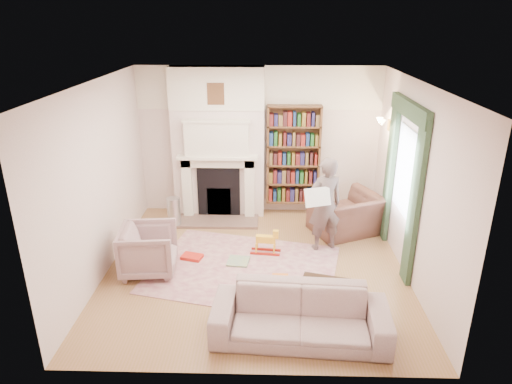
{
  "coord_description": "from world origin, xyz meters",
  "views": [
    {
      "loc": [
        0.18,
        -6.13,
        3.63
      ],
      "look_at": [
        0.0,
        0.25,
        1.15
      ],
      "focal_mm": 32.0,
      "sensor_mm": 36.0,
      "label": 1
    }
  ],
  "objects_px": {
    "sofa": "(300,315)",
    "man_reading": "(325,205)",
    "rocking_horse": "(266,242)",
    "armchair_left": "(149,250)",
    "paraffin_heater": "(174,212)",
    "coffee_table": "(328,300)",
    "bookcase": "(293,155)",
    "armchair_reading": "(345,214)"
  },
  "relations": [
    {
      "from": "armchair_left",
      "to": "paraffin_heater",
      "type": "height_order",
      "value": "armchair_left"
    },
    {
      "from": "armchair_left",
      "to": "rocking_horse",
      "type": "relative_size",
      "value": 1.67
    },
    {
      "from": "man_reading",
      "to": "paraffin_heater",
      "type": "relative_size",
      "value": 2.87
    },
    {
      "from": "coffee_table",
      "to": "paraffin_heater",
      "type": "bearing_deg",
      "value": 148.96
    },
    {
      "from": "sofa",
      "to": "coffee_table",
      "type": "distance_m",
      "value": 0.6
    },
    {
      "from": "sofa",
      "to": "rocking_horse",
      "type": "relative_size",
      "value": 4.33
    },
    {
      "from": "sofa",
      "to": "paraffin_heater",
      "type": "relative_size",
      "value": 3.79
    },
    {
      "from": "armchair_left",
      "to": "man_reading",
      "type": "distance_m",
      "value": 2.84
    },
    {
      "from": "armchair_reading",
      "to": "sofa",
      "type": "relative_size",
      "value": 0.53
    },
    {
      "from": "bookcase",
      "to": "man_reading",
      "type": "relative_size",
      "value": 1.17
    },
    {
      "from": "man_reading",
      "to": "armchair_reading",
      "type": "bearing_deg",
      "value": -145.86
    },
    {
      "from": "paraffin_heater",
      "to": "rocking_horse",
      "type": "bearing_deg",
      "value": -30.62
    },
    {
      "from": "sofa",
      "to": "man_reading",
      "type": "height_order",
      "value": "man_reading"
    },
    {
      "from": "armchair_left",
      "to": "rocking_horse",
      "type": "distance_m",
      "value": 1.85
    },
    {
      "from": "sofa",
      "to": "man_reading",
      "type": "relative_size",
      "value": 1.32
    },
    {
      "from": "coffee_table",
      "to": "armchair_reading",
      "type": "bearing_deg",
      "value": 91.38
    },
    {
      "from": "armchair_reading",
      "to": "man_reading",
      "type": "relative_size",
      "value": 0.7
    },
    {
      "from": "armchair_left",
      "to": "rocking_horse",
      "type": "height_order",
      "value": "armchair_left"
    },
    {
      "from": "sofa",
      "to": "bookcase",
      "type": "bearing_deg",
      "value": 92.69
    },
    {
      "from": "armchair_reading",
      "to": "coffee_table",
      "type": "relative_size",
      "value": 1.59
    },
    {
      "from": "armchair_reading",
      "to": "bookcase",
      "type": "bearing_deg",
      "value": -68.47
    },
    {
      "from": "armchair_reading",
      "to": "armchair_left",
      "type": "xyz_separation_m",
      "value": [
        -3.14,
        -1.41,
        0.01
      ]
    },
    {
      "from": "man_reading",
      "to": "rocking_horse",
      "type": "relative_size",
      "value": 3.28
    },
    {
      "from": "armchair_reading",
      "to": "sofa",
      "type": "height_order",
      "value": "armchair_reading"
    },
    {
      "from": "bookcase",
      "to": "paraffin_heater",
      "type": "bearing_deg",
      "value": -162.78
    },
    {
      "from": "coffee_table",
      "to": "rocking_horse",
      "type": "xyz_separation_m",
      "value": [
        -0.81,
        1.61,
        -0.01
      ]
    },
    {
      "from": "armchair_reading",
      "to": "armchair_left",
      "type": "bearing_deg",
      "value": -0.36
    },
    {
      "from": "armchair_left",
      "to": "coffee_table",
      "type": "height_order",
      "value": "armchair_left"
    },
    {
      "from": "rocking_horse",
      "to": "armchair_left",
      "type": "bearing_deg",
      "value": -154.6
    },
    {
      "from": "rocking_horse",
      "to": "bookcase",
      "type": "bearing_deg",
      "value": 79.61
    },
    {
      "from": "armchair_reading",
      "to": "coffee_table",
      "type": "xyz_separation_m",
      "value": [
        -0.59,
        -2.41,
        -0.14
      ]
    },
    {
      "from": "sofa",
      "to": "paraffin_heater",
      "type": "bearing_deg",
      "value": 128.48
    },
    {
      "from": "armchair_left",
      "to": "sofa",
      "type": "distance_m",
      "value": 2.61
    },
    {
      "from": "paraffin_heater",
      "to": "man_reading",
      "type": "bearing_deg",
      "value": -16.73
    },
    {
      "from": "bookcase",
      "to": "sofa",
      "type": "height_order",
      "value": "bookcase"
    },
    {
      "from": "armchair_left",
      "to": "paraffin_heater",
      "type": "relative_size",
      "value": 1.46
    },
    {
      "from": "coffee_table",
      "to": "rocking_horse",
      "type": "relative_size",
      "value": 1.45
    },
    {
      "from": "man_reading",
      "to": "paraffin_heater",
      "type": "distance_m",
      "value": 2.8
    },
    {
      "from": "armchair_reading",
      "to": "paraffin_heater",
      "type": "height_order",
      "value": "armchair_reading"
    },
    {
      "from": "sofa",
      "to": "man_reading",
      "type": "bearing_deg",
      "value": 80.74
    },
    {
      "from": "man_reading",
      "to": "coffee_table",
      "type": "xyz_separation_m",
      "value": [
        -0.14,
        -1.81,
        -0.56
      ]
    },
    {
      "from": "sofa",
      "to": "rocking_horse",
      "type": "bearing_deg",
      "value": 105.54
    }
  ]
}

